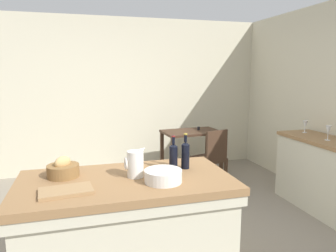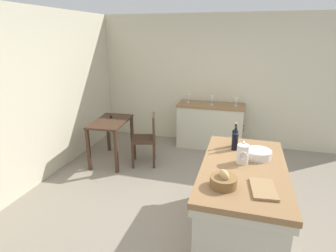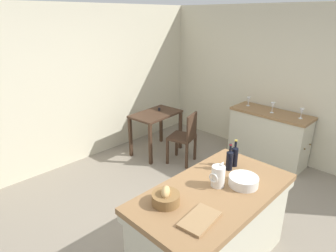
{
  "view_description": "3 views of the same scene",
  "coord_description": "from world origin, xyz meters",
  "px_view_note": "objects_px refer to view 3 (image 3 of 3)",
  "views": [
    {
      "loc": [
        -0.58,
        -2.81,
        1.69
      ],
      "look_at": [
        0.38,
        0.64,
        1.08
      ],
      "focal_mm": 33.42,
      "sensor_mm": 36.0,
      "label": 1
    },
    {
      "loc": [
        -3.0,
        -0.41,
        2.21
      ],
      "look_at": [
        0.41,
        0.56,
        1.01
      ],
      "focal_mm": 29.09,
      "sensor_mm": 36.0,
      "label": 2
    },
    {
      "loc": [
        -2.23,
        -1.8,
        2.42
      ],
      "look_at": [
        0.26,
        0.66,
        1.06
      ],
      "focal_mm": 30.78,
      "sensor_mm": 36.0,
      "label": 3
    }
  ],
  "objects_px": {
    "side_cabinet": "(268,136)",
    "wash_bowl": "(243,181)",
    "writing_desk": "(156,120)",
    "wine_bottle_dark": "(235,155)",
    "pitcher": "(218,176)",
    "wine_glass_left": "(273,106)",
    "wooden_chair": "(185,136)",
    "bread_basket": "(166,198)",
    "wine_glass_middle": "(249,100)",
    "island_table": "(212,224)",
    "wine_bottle_amber": "(229,159)",
    "wine_glass_far_left": "(302,112)",
    "cutting_board": "(200,219)"
  },
  "relations": [
    {
      "from": "side_cabinet",
      "to": "wine_bottle_dark",
      "type": "relative_size",
      "value": 4.32
    },
    {
      "from": "writing_desk",
      "to": "wash_bowl",
      "type": "distance_m",
      "value": 2.69
    },
    {
      "from": "pitcher",
      "to": "wine_glass_left",
      "type": "bearing_deg",
      "value": 14.6
    },
    {
      "from": "pitcher",
      "to": "wine_glass_middle",
      "type": "xyz_separation_m",
      "value": [
        2.49,
        1.12,
        0.02
      ]
    },
    {
      "from": "cutting_board",
      "to": "wine_glass_left",
      "type": "distance_m",
      "value": 3.05
    },
    {
      "from": "wine_glass_far_left",
      "to": "wash_bowl",
      "type": "bearing_deg",
      "value": -171.31
    },
    {
      "from": "writing_desk",
      "to": "wine_bottle_dark",
      "type": "relative_size",
      "value": 3.06
    },
    {
      "from": "pitcher",
      "to": "wine_bottle_dark",
      "type": "relative_size",
      "value": 0.82
    },
    {
      "from": "island_table",
      "to": "writing_desk",
      "type": "distance_m",
      "value": 2.67
    },
    {
      "from": "wine_glass_middle",
      "to": "bread_basket",
      "type": "bearing_deg",
      "value": -162.51
    },
    {
      "from": "pitcher",
      "to": "cutting_board",
      "type": "xyz_separation_m",
      "value": [
        -0.52,
        -0.2,
        -0.1
      ]
    },
    {
      "from": "island_table",
      "to": "cutting_board",
      "type": "distance_m",
      "value": 0.63
    },
    {
      "from": "pitcher",
      "to": "wine_bottle_dark",
      "type": "distance_m",
      "value": 0.47
    },
    {
      "from": "wine_glass_far_left",
      "to": "side_cabinet",
      "type": "bearing_deg",
      "value": 91.54
    },
    {
      "from": "wash_bowl",
      "to": "bread_basket",
      "type": "xyz_separation_m",
      "value": [
        -0.73,
        0.33,
        0.01
      ]
    },
    {
      "from": "wash_bowl",
      "to": "bread_basket",
      "type": "relative_size",
      "value": 1.15
    },
    {
      "from": "writing_desk",
      "to": "island_table",
      "type": "bearing_deg",
      "value": -120.95
    },
    {
      "from": "wooden_chair",
      "to": "wine_glass_left",
      "type": "distance_m",
      "value": 1.54
    },
    {
      "from": "writing_desk",
      "to": "wine_glass_left",
      "type": "height_order",
      "value": "wine_glass_left"
    },
    {
      "from": "bread_basket",
      "to": "wine_glass_middle",
      "type": "relative_size",
      "value": 1.54
    },
    {
      "from": "bread_basket",
      "to": "wine_glass_middle",
      "type": "bearing_deg",
      "value": 17.49
    },
    {
      "from": "wine_bottle_amber",
      "to": "island_table",
      "type": "bearing_deg",
      "value": -163.86
    },
    {
      "from": "wooden_chair",
      "to": "wash_bowl",
      "type": "height_order",
      "value": "wash_bowl"
    },
    {
      "from": "pitcher",
      "to": "wash_bowl",
      "type": "relative_size",
      "value": 0.88
    },
    {
      "from": "pitcher",
      "to": "cutting_board",
      "type": "bearing_deg",
      "value": -159.07
    },
    {
      "from": "island_table",
      "to": "bread_basket",
      "type": "distance_m",
      "value": 0.68
    },
    {
      "from": "writing_desk",
      "to": "wine_glass_middle",
      "type": "height_order",
      "value": "wine_glass_middle"
    },
    {
      "from": "pitcher",
      "to": "side_cabinet",
      "type": "bearing_deg",
      "value": 14.83
    },
    {
      "from": "pitcher",
      "to": "cutting_board",
      "type": "height_order",
      "value": "pitcher"
    },
    {
      "from": "cutting_board",
      "to": "wine_glass_far_left",
      "type": "xyz_separation_m",
      "value": [
        2.98,
        0.37,
        0.12
      ]
    },
    {
      "from": "wooden_chair",
      "to": "wine_glass_far_left",
      "type": "bearing_deg",
      "value": -52.16
    },
    {
      "from": "side_cabinet",
      "to": "wine_bottle_amber",
      "type": "height_order",
      "value": "wine_bottle_amber"
    },
    {
      "from": "wine_bottle_dark",
      "to": "wine_glass_left",
      "type": "xyz_separation_m",
      "value": [
        1.97,
        0.52,
        0.02
      ]
    },
    {
      "from": "wine_bottle_amber",
      "to": "wine_glass_far_left",
      "type": "relative_size",
      "value": 1.84
    },
    {
      "from": "cutting_board",
      "to": "wine_bottle_dark",
      "type": "distance_m",
      "value": 1.02
    },
    {
      "from": "side_cabinet",
      "to": "wine_glass_far_left",
      "type": "distance_m",
      "value": 0.73
    },
    {
      "from": "wine_bottle_dark",
      "to": "wine_bottle_amber",
      "type": "height_order",
      "value": "wine_bottle_dark"
    },
    {
      "from": "side_cabinet",
      "to": "wine_bottle_amber",
      "type": "distance_m",
      "value": 2.25
    },
    {
      "from": "wooden_chair",
      "to": "wash_bowl",
      "type": "relative_size",
      "value": 3.19
    },
    {
      "from": "island_table",
      "to": "bread_basket",
      "type": "xyz_separation_m",
      "value": [
        -0.47,
        0.18,
        0.46
      ]
    },
    {
      "from": "wash_bowl",
      "to": "wine_glass_left",
      "type": "xyz_separation_m",
      "value": [
        2.24,
        0.8,
        0.1
      ]
    },
    {
      "from": "island_table",
      "to": "wine_glass_left",
      "type": "distance_m",
      "value": 2.64
    },
    {
      "from": "cutting_board",
      "to": "wine_bottle_dark",
      "type": "xyz_separation_m",
      "value": [
        0.97,
        0.3,
        0.11
      ]
    },
    {
      "from": "wooden_chair",
      "to": "wine_glass_far_left",
      "type": "xyz_separation_m",
      "value": [
        1.11,
        -1.43,
        0.51
      ]
    },
    {
      "from": "wooden_chair",
      "to": "wine_bottle_amber",
      "type": "height_order",
      "value": "wine_bottle_amber"
    },
    {
      "from": "side_cabinet",
      "to": "wash_bowl",
      "type": "height_order",
      "value": "wash_bowl"
    },
    {
      "from": "cutting_board",
      "to": "wine_glass_far_left",
      "type": "height_order",
      "value": "wine_glass_far_left"
    },
    {
      "from": "pitcher",
      "to": "wine_glass_left",
      "type": "relative_size",
      "value": 1.43
    },
    {
      "from": "bread_basket",
      "to": "wine_bottle_dark",
      "type": "xyz_separation_m",
      "value": [
        1.0,
        -0.05,
        0.07
      ]
    },
    {
      "from": "wash_bowl",
      "to": "wine_bottle_dark",
      "type": "bearing_deg",
      "value": 45.89
    }
  ]
}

